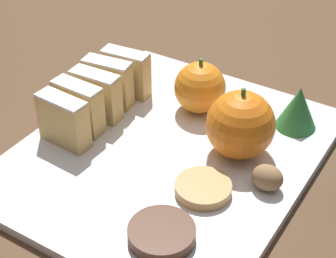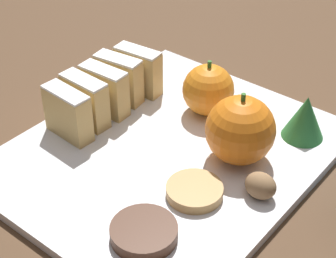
# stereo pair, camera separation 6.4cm
# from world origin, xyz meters

# --- Properties ---
(ground_plane) EXTENTS (6.00, 6.00, 0.00)m
(ground_plane) POSITION_xyz_m (0.00, 0.00, 0.00)
(ground_plane) COLOR #513823
(serving_platter) EXTENTS (0.32, 0.38, 0.01)m
(serving_platter) POSITION_xyz_m (0.00, 0.00, 0.01)
(serving_platter) COLOR white
(serving_platter) RESTS_ON ground_plane
(stollen_slice_front) EXTENTS (0.06, 0.03, 0.06)m
(stollen_slice_front) POSITION_xyz_m (-0.11, -0.05, 0.04)
(stollen_slice_front) COLOR tan
(stollen_slice_front) RESTS_ON serving_platter
(stollen_slice_second) EXTENTS (0.06, 0.03, 0.06)m
(stollen_slice_second) POSITION_xyz_m (-0.11, -0.02, 0.04)
(stollen_slice_second) COLOR tan
(stollen_slice_second) RESTS_ON serving_platter
(stollen_slice_third) EXTENTS (0.06, 0.03, 0.06)m
(stollen_slice_third) POSITION_xyz_m (-0.11, 0.01, 0.04)
(stollen_slice_third) COLOR tan
(stollen_slice_third) RESTS_ON serving_platter
(stollen_slice_fourth) EXTENTS (0.07, 0.03, 0.06)m
(stollen_slice_fourth) POSITION_xyz_m (-0.12, 0.04, 0.04)
(stollen_slice_fourth) COLOR tan
(stollen_slice_fourth) RESTS_ON serving_platter
(stollen_slice_fifth) EXTENTS (0.07, 0.03, 0.06)m
(stollen_slice_fifth) POSITION_xyz_m (-0.11, 0.08, 0.04)
(stollen_slice_fifth) COLOR tan
(stollen_slice_fifth) RESTS_ON serving_platter
(orange_near) EXTENTS (0.07, 0.07, 0.07)m
(orange_near) POSITION_xyz_m (-0.01, 0.09, 0.04)
(orange_near) COLOR orange
(orange_near) RESTS_ON serving_platter
(orange_far) EXTENTS (0.08, 0.08, 0.09)m
(orange_far) POSITION_xyz_m (0.07, 0.04, 0.05)
(orange_far) COLOR orange
(orange_far) RESTS_ON serving_platter
(walnut) EXTENTS (0.03, 0.03, 0.03)m
(walnut) POSITION_xyz_m (0.12, 0.00, 0.03)
(walnut) COLOR #8E6B47
(walnut) RESTS_ON serving_platter
(chocolate_cookie) EXTENTS (0.07, 0.07, 0.01)m
(chocolate_cookie) POSITION_xyz_m (0.07, -0.12, 0.02)
(chocolate_cookie) COLOR #472819
(chocolate_cookie) RESTS_ON serving_platter
(gingerbread_cookie) EXTENTS (0.06, 0.06, 0.01)m
(gingerbread_cookie) POSITION_xyz_m (0.07, -0.04, 0.02)
(gingerbread_cookie) COLOR tan
(gingerbread_cookie) RESTS_ON serving_platter
(evergreen_sprig) EXTENTS (0.05, 0.05, 0.06)m
(evergreen_sprig) POSITION_xyz_m (0.11, 0.12, 0.04)
(evergreen_sprig) COLOR #2D7538
(evergreen_sprig) RESTS_ON serving_platter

